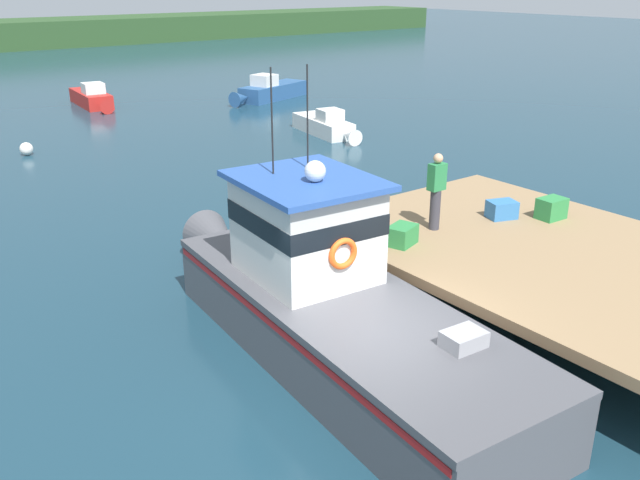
{
  "coord_description": "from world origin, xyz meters",
  "views": [
    {
      "loc": [
        -6.18,
        -7.01,
        6.18
      ],
      "look_at": [
        1.2,
        2.77,
        1.4
      ],
      "focal_mm": 38.06,
      "sensor_mm": 36.0,
      "label": 1
    }
  ],
  "objects_px": {
    "deckhand_by_the_boat": "(436,190)",
    "main_fishing_boat": "(326,297)",
    "mooring_buoy_channel_marker": "(26,149)",
    "crate_single_far": "(402,235)",
    "moored_boat_near_channel": "(93,98)",
    "moored_boat_outer_mooring": "(326,126)",
    "crate_single_by_cleat": "(502,209)",
    "moored_boat_far_right": "(269,91)",
    "crate_stack_mid_dock": "(551,208)"
  },
  "relations": [
    {
      "from": "mooring_buoy_channel_marker",
      "to": "crate_stack_mid_dock",
      "type": "bearing_deg",
      "value": -70.22
    },
    {
      "from": "crate_single_far",
      "to": "deckhand_by_the_boat",
      "type": "xyz_separation_m",
      "value": [
        1.16,
        0.24,
        0.66
      ]
    },
    {
      "from": "crate_stack_mid_dock",
      "to": "crate_single_by_cleat",
      "type": "height_order",
      "value": "crate_stack_mid_dock"
    },
    {
      "from": "crate_stack_mid_dock",
      "to": "moored_boat_far_right",
      "type": "xyz_separation_m",
      "value": [
        7.31,
        22.65,
        -0.96
      ]
    },
    {
      "from": "deckhand_by_the_boat",
      "to": "mooring_buoy_channel_marker",
      "type": "height_order",
      "value": "deckhand_by_the_boat"
    },
    {
      "from": "main_fishing_boat",
      "to": "crate_single_by_cleat",
      "type": "distance_m",
      "value": 5.32
    },
    {
      "from": "crate_stack_mid_dock",
      "to": "deckhand_by_the_boat",
      "type": "xyz_separation_m",
      "value": [
        -2.53,
        1.08,
        0.63
      ]
    },
    {
      "from": "crate_single_by_cleat",
      "to": "deckhand_by_the_boat",
      "type": "relative_size",
      "value": 0.37
    },
    {
      "from": "mooring_buoy_channel_marker",
      "to": "deckhand_by_the_boat",
      "type": "bearing_deg",
      "value": -76.93
    },
    {
      "from": "crate_stack_mid_dock",
      "to": "crate_single_far",
      "type": "xyz_separation_m",
      "value": [
        -3.69,
        0.83,
        -0.03
      ]
    },
    {
      "from": "main_fishing_boat",
      "to": "moored_boat_far_right",
      "type": "distance_m",
      "value": 26.2
    },
    {
      "from": "main_fishing_boat",
      "to": "mooring_buoy_channel_marker",
      "type": "relative_size",
      "value": 20.77
    },
    {
      "from": "crate_single_by_cleat",
      "to": "deckhand_by_the_boat",
      "type": "height_order",
      "value": "deckhand_by_the_boat"
    },
    {
      "from": "deckhand_by_the_boat",
      "to": "main_fishing_boat",
      "type": "bearing_deg",
      "value": -165.59
    },
    {
      "from": "main_fishing_boat",
      "to": "moored_boat_near_channel",
      "type": "bearing_deg",
      "value": 78.79
    },
    {
      "from": "crate_single_by_cleat",
      "to": "mooring_buoy_channel_marker",
      "type": "height_order",
      "value": "crate_single_by_cleat"
    },
    {
      "from": "deckhand_by_the_boat",
      "to": "crate_single_far",
      "type": "bearing_deg",
      "value": -168.06
    },
    {
      "from": "moored_boat_near_channel",
      "to": "moored_boat_far_right",
      "type": "height_order",
      "value": "moored_boat_far_right"
    },
    {
      "from": "crate_single_by_cleat",
      "to": "mooring_buoy_channel_marker",
      "type": "xyz_separation_m",
      "value": [
        -5.61,
        17.22,
        -1.15
      ]
    },
    {
      "from": "moored_boat_far_right",
      "to": "mooring_buoy_channel_marker",
      "type": "relative_size",
      "value": 11.39
    },
    {
      "from": "main_fishing_boat",
      "to": "moored_boat_near_channel",
      "type": "height_order",
      "value": "main_fishing_boat"
    },
    {
      "from": "crate_stack_mid_dock",
      "to": "deckhand_by_the_boat",
      "type": "bearing_deg",
      "value": 156.92
    },
    {
      "from": "crate_single_far",
      "to": "moored_boat_near_channel",
      "type": "bearing_deg",
      "value": 83.8
    },
    {
      "from": "main_fishing_boat",
      "to": "moored_boat_far_right",
      "type": "bearing_deg",
      "value": 59.18
    },
    {
      "from": "main_fishing_boat",
      "to": "moored_boat_far_right",
      "type": "height_order",
      "value": "main_fishing_boat"
    },
    {
      "from": "main_fishing_boat",
      "to": "crate_single_by_cleat",
      "type": "relative_size",
      "value": 16.52
    },
    {
      "from": "crate_single_far",
      "to": "moored_boat_far_right",
      "type": "bearing_deg",
      "value": 63.24
    },
    {
      "from": "crate_single_by_cleat",
      "to": "moored_boat_near_channel",
      "type": "xyz_separation_m",
      "value": [
        -0.09,
        25.69,
        -0.97
      ]
    },
    {
      "from": "moored_boat_outer_mooring",
      "to": "crate_stack_mid_dock",
      "type": "bearing_deg",
      "value": -107.89
    },
    {
      "from": "deckhand_by_the_boat",
      "to": "moored_boat_far_right",
      "type": "relative_size",
      "value": 0.3
    },
    {
      "from": "crate_single_far",
      "to": "crate_single_by_cleat",
      "type": "relative_size",
      "value": 1.0
    },
    {
      "from": "moored_boat_far_right",
      "to": "mooring_buoy_channel_marker",
      "type": "bearing_deg",
      "value": -160.93
    },
    {
      "from": "crate_single_far",
      "to": "crate_single_by_cleat",
      "type": "xyz_separation_m",
      "value": [
        2.86,
        -0.16,
        -0.0
      ]
    },
    {
      "from": "crate_stack_mid_dock",
      "to": "mooring_buoy_channel_marker",
      "type": "xyz_separation_m",
      "value": [
        -6.44,
        17.9,
        -1.19
      ]
    },
    {
      "from": "deckhand_by_the_boat",
      "to": "mooring_buoy_channel_marker",
      "type": "relative_size",
      "value": 3.42
    },
    {
      "from": "crate_single_far",
      "to": "moored_boat_near_channel",
      "type": "distance_m",
      "value": 25.7
    },
    {
      "from": "crate_stack_mid_dock",
      "to": "crate_single_far",
      "type": "relative_size",
      "value": 1.0
    },
    {
      "from": "moored_boat_outer_mooring",
      "to": "deckhand_by_the_boat",
      "type": "bearing_deg",
      "value": -118.65
    },
    {
      "from": "main_fishing_boat",
      "to": "crate_single_far",
      "type": "distance_m",
      "value": 2.54
    },
    {
      "from": "moored_boat_near_channel",
      "to": "main_fishing_boat",
      "type": "bearing_deg",
      "value": -101.21
    },
    {
      "from": "crate_single_by_cleat",
      "to": "moored_boat_far_right",
      "type": "relative_size",
      "value": 0.11
    },
    {
      "from": "moored_boat_outer_mooring",
      "to": "mooring_buoy_channel_marker",
      "type": "xyz_separation_m",
      "value": [
        -10.94,
        3.94,
        -0.15
      ]
    },
    {
      "from": "crate_single_far",
      "to": "mooring_buoy_channel_marker",
      "type": "bearing_deg",
      "value": 99.14
    },
    {
      "from": "moored_boat_near_channel",
      "to": "mooring_buoy_channel_marker",
      "type": "xyz_separation_m",
      "value": [
        -5.52,
        -8.46,
        -0.18
      ]
    },
    {
      "from": "main_fishing_boat",
      "to": "moored_boat_near_channel",
      "type": "relative_size",
      "value": 2.04
    },
    {
      "from": "crate_single_by_cleat",
      "to": "moored_boat_outer_mooring",
      "type": "distance_m",
      "value": 14.35
    },
    {
      "from": "moored_boat_far_right",
      "to": "crate_stack_mid_dock",
      "type": "bearing_deg",
      "value": -107.88
    },
    {
      "from": "crate_stack_mid_dock",
      "to": "moored_boat_outer_mooring",
      "type": "distance_m",
      "value": 14.71
    },
    {
      "from": "crate_single_far",
      "to": "crate_stack_mid_dock",
      "type": "bearing_deg",
      "value": -12.74
    },
    {
      "from": "main_fishing_boat",
      "to": "moored_boat_outer_mooring",
      "type": "relative_size",
      "value": 2.21
    }
  ]
}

